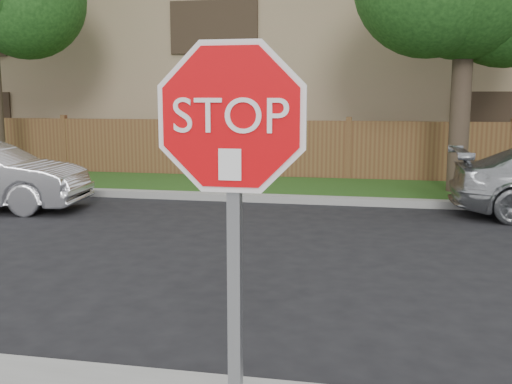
# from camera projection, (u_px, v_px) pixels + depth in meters

# --- Properties ---
(far_curb) EXTENTS (70.00, 0.30, 0.15)m
(far_curb) POSITION_uv_depth(u_px,v_px,m) (340.00, 201.00, 12.48)
(far_curb) COLOR gray
(far_curb) RESTS_ON ground
(grass_strip) EXTENTS (70.00, 3.00, 0.12)m
(grass_strip) POSITION_uv_depth(u_px,v_px,m) (344.00, 189.00, 14.08)
(grass_strip) COLOR #1E4714
(grass_strip) RESTS_ON ground
(fence) EXTENTS (70.00, 0.12, 1.60)m
(fence) POSITION_uv_depth(u_px,v_px,m) (348.00, 152.00, 15.51)
(fence) COLOR brown
(fence) RESTS_ON ground
(apartment_building) EXTENTS (35.20, 9.20, 7.20)m
(apartment_building) POSITION_uv_depth(u_px,v_px,m) (358.00, 57.00, 20.49)
(apartment_building) COLOR #A18564
(apartment_building) RESTS_ON ground
(stop_sign) EXTENTS (1.01, 0.13, 2.55)m
(stop_sign) POSITION_uv_depth(u_px,v_px,m) (232.00, 184.00, 2.87)
(stop_sign) COLOR gray
(stop_sign) RESTS_ON sidewalk_near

